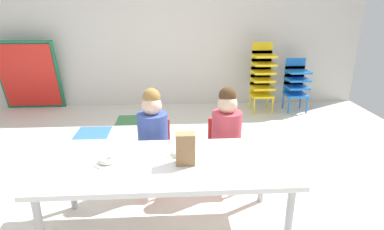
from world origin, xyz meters
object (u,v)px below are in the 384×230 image
(kid_chair_yellow_stack, at_px, (262,74))
(seated_child_middle_seat, at_px, (226,128))
(folded_activity_table, at_px, (29,76))
(donut_powdered_on_plate, at_px, (107,160))
(craft_table, at_px, (167,168))
(paper_plate_center_table, at_px, (174,152))
(seated_child_near_camera, at_px, (153,130))
(kid_chair_blue_stack, at_px, (296,82))
(paper_plate_near_edge, at_px, (108,163))
(donut_powdered_loose, at_px, (179,153))
(paper_bag_brown, at_px, (185,149))

(kid_chair_yellow_stack, bearing_deg, seated_child_middle_seat, -113.03)
(folded_activity_table, height_order, donut_powdered_on_plate, folded_activity_table)
(craft_table, height_order, paper_plate_center_table, paper_plate_center_table)
(seated_child_near_camera, height_order, kid_chair_blue_stack, seated_child_near_camera)
(craft_table, xyz_separation_m, seated_child_near_camera, (-0.13, 0.60, 0.04))
(kid_chair_blue_stack, bearing_deg, paper_plate_near_edge, -130.90)
(craft_table, distance_m, seated_child_near_camera, 0.62)
(craft_table, height_order, donut_powdered_loose, donut_powdered_loose)
(seated_child_near_camera, bearing_deg, donut_powdered_loose, -66.89)
(paper_bag_brown, height_order, donut_powdered_loose, paper_bag_brown)
(seated_child_middle_seat, bearing_deg, kid_chair_yellow_stack, 66.97)
(folded_activity_table, bearing_deg, paper_bag_brown, -53.15)
(paper_plate_near_edge, height_order, donut_powdered_on_plate, donut_powdered_on_plate)
(seated_child_middle_seat, xyz_separation_m, donut_powdered_on_plate, (-0.91, -0.60, 0.03))
(kid_chair_blue_stack, bearing_deg, donut_powdered_loose, -125.43)
(kid_chair_blue_stack, height_order, donut_powdered_on_plate, kid_chair_blue_stack)
(craft_table, height_order, paper_bag_brown, paper_bag_brown)
(kid_chair_blue_stack, bearing_deg, folded_activity_table, 175.91)
(craft_table, bearing_deg, kid_chair_blue_stack, 54.39)
(craft_table, bearing_deg, seated_child_near_camera, 101.99)
(seated_child_middle_seat, relative_size, kid_chair_yellow_stack, 0.88)
(folded_activity_table, xyz_separation_m, donut_powdered_on_plate, (1.74, -2.99, 0.05))
(paper_plate_near_edge, relative_size, donut_powdered_on_plate, 1.49)
(seated_child_middle_seat, height_order, donut_powdered_on_plate, seated_child_middle_seat)
(seated_child_near_camera, distance_m, donut_powdered_loose, 0.54)
(seated_child_middle_seat, bearing_deg, seated_child_near_camera, 180.00)
(kid_chair_blue_stack, relative_size, donut_powdered_loose, 6.70)
(paper_bag_brown, bearing_deg, seated_child_near_camera, 111.93)
(craft_table, xyz_separation_m, paper_bag_brown, (0.13, -0.03, 0.16))
(kid_chair_blue_stack, xyz_separation_m, folded_activity_table, (-4.08, 0.29, 0.08))
(craft_table, relative_size, paper_plate_center_table, 9.46)
(paper_bag_brown, bearing_deg, folded_activity_table, 126.85)
(folded_activity_table, relative_size, donut_powdered_loose, 9.10)
(seated_child_middle_seat, xyz_separation_m, kid_chair_yellow_stack, (0.90, 2.11, 0.02))
(seated_child_near_camera, relative_size, seated_child_middle_seat, 1.00)
(paper_plate_near_edge, height_order, paper_plate_center_table, same)
(seated_child_middle_seat, relative_size, donut_powdered_loose, 7.69)
(seated_child_near_camera, distance_m, kid_chair_blue_stack, 2.95)
(seated_child_near_camera, bearing_deg, craft_table, -78.01)
(craft_table, distance_m, donut_powdered_loose, 0.15)
(seated_child_near_camera, xyz_separation_m, paper_bag_brown, (0.25, -0.63, 0.11))
(donut_powdered_loose, bearing_deg, paper_bag_brown, -72.74)
(craft_table, bearing_deg, donut_powdered_on_plate, 179.14)
(kid_chair_yellow_stack, distance_m, folded_activity_table, 3.56)
(paper_bag_brown, bearing_deg, seated_child_middle_seat, 58.63)
(kid_chair_yellow_stack, relative_size, paper_bag_brown, 4.73)
(paper_plate_center_table, relative_size, donut_powdered_on_plate, 1.49)
(paper_bag_brown, bearing_deg, donut_powdered_loose, 107.26)
(kid_chair_yellow_stack, xyz_separation_m, donut_powdered_on_plate, (-1.81, -2.70, 0.01))
(paper_plate_near_edge, xyz_separation_m, paper_plate_center_table, (0.45, 0.13, 0.00))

